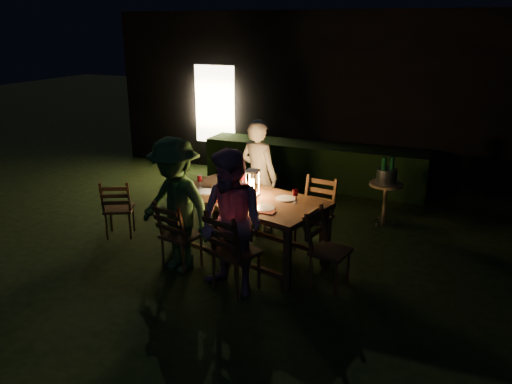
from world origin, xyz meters
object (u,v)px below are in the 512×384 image
at_px(person_house_side, 259,176).
at_px(bottle_table, 232,182).
at_px(chair_spare, 120,218).
at_px(chair_end, 328,262).
at_px(ice_bucket, 387,176).
at_px(chair_far_left, 256,213).
at_px(person_opp_left, 176,206).
at_px(bottle_bucket_a, 383,173).
at_px(chair_near_right, 235,265).
at_px(bottle_bucket_b, 391,172).
at_px(lantern, 252,185).
at_px(chair_near_left, 181,247).
at_px(chair_far_right, 314,227).
at_px(person_opp_right, 232,224).
at_px(side_table, 386,188).
at_px(dining_table, 247,203).

bearing_deg(person_house_side, bottle_table, 103.71).
bearing_deg(chair_spare, chair_end, -31.34).
bearing_deg(bottle_table, ice_bucket, 45.59).
bearing_deg(chair_far_left, person_opp_left, 94.91).
bearing_deg(bottle_bucket_a, chair_near_right, -114.52).
xyz_separation_m(person_opp_left, ice_bucket, (2.14, 2.50, -0.06)).
xyz_separation_m(chair_far_left, bottle_bucket_b, (1.76, 1.01, 0.56)).
relative_size(person_house_side, lantern, 4.79).
xyz_separation_m(chair_near_left, chair_far_right, (1.37, 1.22, 0.02)).
distance_m(chair_near_right, bottle_bucket_a, 2.96).
distance_m(person_opp_right, bottle_bucket_a, 2.97).
bearing_deg(person_opp_right, chair_spare, 174.96).
xyz_separation_m(side_table, ice_bucket, (0.00, 0.00, 0.19)).
height_order(bottle_bucket_a, bottle_bucket_b, same).
bearing_deg(bottle_table, bottle_bucket_b, 45.42).
bearing_deg(chair_end, person_house_side, -121.23).
distance_m(chair_near_right, person_opp_left, 1.05).
bearing_deg(lantern, chair_near_left, -136.80).
relative_size(chair_near_right, chair_far_right, 1.03).
bearing_deg(bottle_bucket_b, chair_end, -99.09).
bearing_deg(lantern, dining_table, -150.48).
bearing_deg(chair_near_right, chair_spare, 179.21).
relative_size(chair_far_right, lantern, 2.88).
bearing_deg(lantern, person_house_side, 107.52).
distance_m(bottle_table, bottle_bucket_a, 2.41).
relative_size(ice_bucket, bottle_bucket_b, 0.94).
xyz_separation_m(person_opp_left, bottle_table, (0.41, 0.74, 0.14)).
bearing_deg(chair_far_left, dining_table, 125.22).
bearing_deg(person_opp_left, side_table, 64.93).
height_order(chair_far_right, bottle_bucket_a, chair_far_right).
xyz_separation_m(chair_spare, person_opp_left, (1.33, -0.58, 0.57)).
bearing_deg(bottle_bucket_b, chair_spare, -150.90).
xyz_separation_m(dining_table, bottle_bucket_a, (1.44, 1.79, 0.07)).
bearing_deg(person_opp_left, chair_end, 25.96).
bearing_deg(chair_far_left, bottle_bucket_b, -129.75).
relative_size(chair_far_right, bottle_bucket_a, 3.15).
bearing_deg(side_table, chair_spare, -151.05).
relative_size(dining_table, chair_spare, 2.45).
distance_m(chair_near_left, person_house_side, 1.68).
relative_size(person_opp_right, lantern, 4.81).
relative_size(chair_spare, side_table, 1.35).
bearing_deg(chair_end, bottle_bucket_b, -178.78).
xyz_separation_m(person_house_side, ice_bucket, (1.70, 0.92, -0.05)).
xyz_separation_m(dining_table, person_opp_right, (0.21, -0.91, 0.08)).
bearing_deg(chair_near_right, chair_end, 47.64).
relative_size(chair_end, person_opp_right, 0.57).
xyz_separation_m(dining_table, ice_bucket, (1.49, 1.83, 0.02)).
height_order(chair_far_right, person_house_side, person_house_side).
bearing_deg(chair_end, bottle_table, -95.23).
xyz_separation_m(person_house_side, person_opp_right, (0.43, -1.82, 0.00)).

